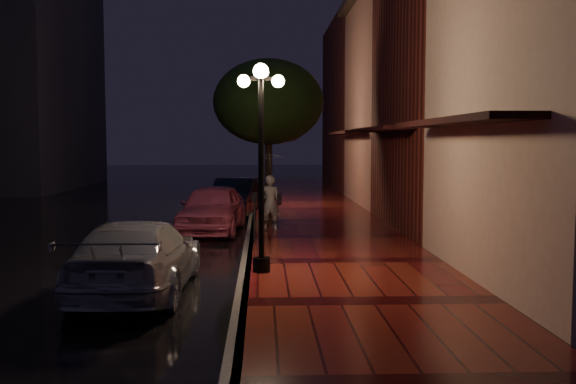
% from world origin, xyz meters
% --- Properties ---
extents(ground, '(120.00, 120.00, 0.00)m').
position_xyz_m(ground, '(0.00, 0.00, 0.00)').
color(ground, black).
rests_on(ground, ground).
extents(sidewalk, '(4.50, 60.00, 0.15)m').
position_xyz_m(sidewalk, '(2.25, 0.00, 0.07)').
color(sidewalk, '#4D0D0F').
rests_on(sidewalk, ground).
extents(curb, '(0.25, 60.00, 0.15)m').
position_xyz_m(curb, '(0.00, 0.00, 0.07)').
color(curb, '#595451').
rests_on(curb, ground).
extents(storefront_mid, '(5.00, 8.00, 11.00)m').
position_xyz_m(storefront_mid, '(7.00, 2.00, 5.50)').
color(storefront_mid, '#511914').
rests_on(storefront_mid, ground).
extents(storefront_far, '(5.00, 8.00, 9.00)m').
position_xyz_m(storefront_far, '(7.00, 10.00, 4.50)').
color(storefront_far, '#8C5951').
rests_on(storefront_far, ground).
extents(storefront_extra, '(5.00, 12.00, 10.00)m').
position_xyz_m(storefront_extra, '(7.00, 20.00, 5.00)').
color(storefront_extra, '#511914').
rests_on(storefront_extra, ground).
extents(streetlamp_near, '(0.96, 0.36, 4.31)m').
position_xyz_m(streetlamp_near, '(0.35, -5.00, 2.60)').
color(streetlamp_near, black).
rests_on(streetlamp_near, sidewalk).
extents(streetlamp_far, '(0.96, 0.36, 4.31)m').
position_xyz_m(streetlamp_far, '(0.35, 9.00, 2.60)').
color(streetlamp_far, black).
rests_on(streetlamp_far, sidewalk).
extents(street_tree, '(4.16, 4.16, 5.80)m').
position_xyz_m(street_tree, '(0.61, 5.99, 4.24)').
color(street_tree, black).
rests_on(street_tree, sidewalk).
extents(pink_car, '(2.16, 4.61, 1.53)m').
position_xyz_m(pink_car, '(-1.22, 1.93, 0.76)').
color(pink_car, '#C85275').
rests_on(pink_car, ground).
extents(navy_car, '(2.03, 4.52, 1.44)m').
position_xyz_m(navy_car, '(-0.70, 6.66, 0.72)').
color(navy_car, black).
rests_on(navy_car, ground).
extents(silver_car, '(2.04, 4.86, 1.40)m').
position_xyz_m(silver_car, '(-1.98, -6.19, 0.70)').
color(silver_car, '#A3A2AA').
rests_on(silver_car, ground).
extents(woman_with_umbrella, '(0.99, 1.00, 2.37)m').
position_xyz_m(woman_with_umbrella, '(0.60, 1.32, 1.72)').
color(woman_with_umbrella, silver).
rests_on(woman_with_umbrella, sidewalk).
extents(parking_meter, '(0.15, 0.13, 1.34)m').
position_xyz_m(parking_meter, '(0.15, -1.02, 0.96)').
color(parking_meter, black).
rests_on(parking_meter, sidewalk).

